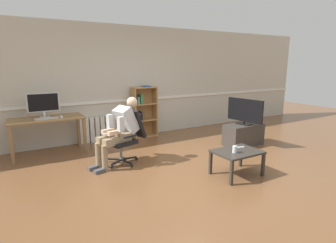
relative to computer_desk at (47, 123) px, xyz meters
name	(u,v)px	position (x,y,z in m)	size (l,w,h in m)	color
ground_plane	(185,171)	(1.89, -2.15, -0.66)	(18.00, 18.00, 0.00)	brown
back_wall	(126,83)	(1.89, 0.50, 0.69)	(12.00, 0.13, 2.70)	beige
computer_desk	(47,123)	(0.00, 0.00, 0.00)	(1.39, 0.64, 0.76)	olive
imac_monitor	(43,103)	(-0.03, 0.08, 0.38)	(0.60, 0.14, 0.49)	silver
keyboard	(47,119)	(-0.02, -0.14, 0.11)	(0.42, 0.12, 0.02)	silver
computer_mouse	(61,117)	(0.26, -0.12, 0.12)	(0.06, 0.10, 0.03)	white
bookshelf	(143,112)	(2.24, 0.29, -0.04)	(0.61, 0.29, 1.27)	#AD7F4C
radiator	(97,129)	(1.10, 0.39, -0.36)	(0.84, 0.08, 0.60)	white
office_chair	(127,134)	(1.22, -1.18, -0.13)	(0.78, 0.65, 0.98)	black
person_seated	(119,129)	(1.06, -1.23, -0.01)	(1.02, 0.57, 1.21)	#937F60
tv_stand	(243,135)	(3.88, -1.53, -0.42)	(0.89, 0.43, 0.48)	#3D3833
tv_screen	(245,111)	(3.88, -1.53, 0.12)	(0.24, 0.90, 0.58)	black
coffee_table	(237,154)	(2.54, -2.70, -0.29)	(0.75, 0.56, 0.42)	#332D28
drinking_glass	(235,149)	(2.43, -2.74, -0.18)	(0.07, 0.07, 0.11)	silver
spare_remote	(240,147)	(2.69, -2.61, -0.23)	(0.04, 0.15, 0.02)	white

